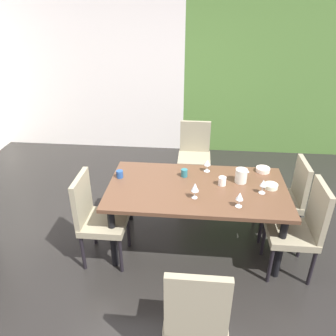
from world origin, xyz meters
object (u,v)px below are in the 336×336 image
at_px(serving_bowl_south, 271,186).
at_px(cup_east, 222,181).
at_px(wine_glass_west, 207,163).
at_px(cup_front, 120,174).
at_px(wine_glass_corner, 240,197).
at_px(serving_bowl_north, 263,170).
at_px(chair_right_near, 301,226).
at_px(chair_left_near, 96,215).
at_px(chair_right_far, 287,195).
at_px(wine_glass_near_window, 195,187).
at_px(dining_table, 197,194).
at_px(wine_glass_right, 263,184).
at_px(chair_head_far, 194,152).
at_px(cup_near_shelf, 184,173).
at_px(pitcher_rear, 241,176).
at_px(chair_head_near, 196,311).

height_order(serving_bowl_south, cup_east, cup_east).
relative_size(wine_glass_west, cup_front, 1.76).
height_order(wine_glass_corner, serving_bowl_north, wine_glass_corner).
bearing_deg(chair_right_near, chair_left_near, 90.00).
relative_size(chair_right_far, wine_glass_near_window, 5.75).
height_order(dining_table, cup_front, cup_front).
distance_m(wine_glass_near_window, wine_glass_right, 0.67).
xyz_separation_m(serving_bowl_north, cup_east, (-0.46, -0.33, 0.02)).
height_order(chair_right_far, wine_glass_corner, chair_right_far).
bearing_deg(wine_glass_corner, chair_head_far, 105.00).
bearing_deg(chair_right_near, cup_east, 64.70).
bearing_deg(dining_table, cup_near_shelf, 124.37).
bearing_deg(wine_glass_west, wine_glass_corner, -66.64).
relative_size(chair_left_near, cup_near_shelf, 11.49).
bearing_deg(cup_front, pitcher_rear, 1.01).
distance_m(chair_head_near, wine_glass_right, 1.43).
relative_size(chair_left_near, pitcher_rear, 6.49).
relative_size(wine_glass_right, cup_east, 1.65).
relative_size(cup_near_shelf, cup_front, 1.06).
xyz_separation_m(wine_glass_right, cup_east, (-0.38, 0.12, -0.06)).
xyz_separation_m(chair_right_far, wine_glass_corner, (-0.60, -0.59, 0.33)).
distance_m(chair_left_near, cup_front, 0.50).
bearing_deg(chair_head_far, wine_glass_west, 98.83).
bearing_deg(chair_right_far, chair_head_near, 148.80).
bearing_deg(cup_near_shelf, wine_glass_near_window, -73.69).
bearing_deg(cup_east, serving_bowl_north, 35.64).
bearing_deg(wine_glass_corner, chair_right_near, 2.25).
relative_size(wine_glass_corner, cup_near_shelf, 1.80).
distance_m(chair_head_far, wine_glass_west, 1.02).
distance_m(wine_glass_near_window, serving_bowl_south, 0.81).
distance_m(wine_glass_west, serving_bowl_south, 0.71).
distance_m(wine_glass_right, cup_east, 0.41).
height_order(wine_glass_right, cup_east, wine_glass_right).
xyz_separation_m(chair_right_far, cup_front, (-1.81, -0.16, 0.26)).
relative_size(chair_head_far, wine_glass_corner, 6.18).
xyz_separation_m(chair_left_near, serving_bowl_south, (1.73, 0.33, 0.23)).
distance_m(wine_glass_right, cup_near_shelf, 0.82).
height_order(chair_right_near, pitcher_rear, chair_right_near).
relative_size(wine_glass_corner, pitcher_rear, 1.01).
distance_m(chair_left_near, chair_head_near, 1.44).
xyz_separation_m(serving_bowl_north, cup_front, (-1.54, -0.28, 0.02)).
bearing_deg(chair_right_near, chair_head_far, 33.19).
distance_m(dining_table, chair_right_far, 1.04).
relative_size(chair_left_near, wine_glass_near_window, 5.94).
xyz_separation_m(wine_glass_right, serving_bowl_north, (0.08, 0.45, -0.08)).
xyz_separation_m(wine_glass_west, serving_bowl_south, (0.64, -0.30, -0.08)).
distance_m(dining_table, cup_near_shelf, 0.28).
bearing_deg(serving_bowl_north, chair_head_near, -112.13).
height_order(chair_head_far, chair_left_near, chair_left_near).
bearing_deg(pitcher_rear, wine_glass_corner, -97.99).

